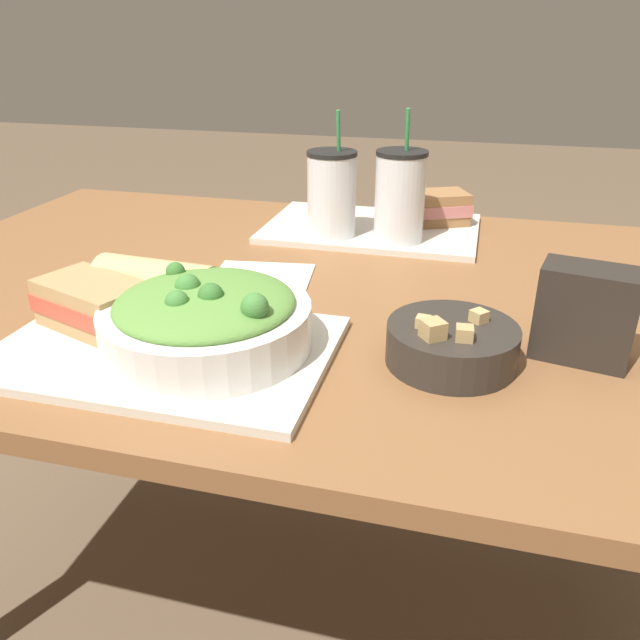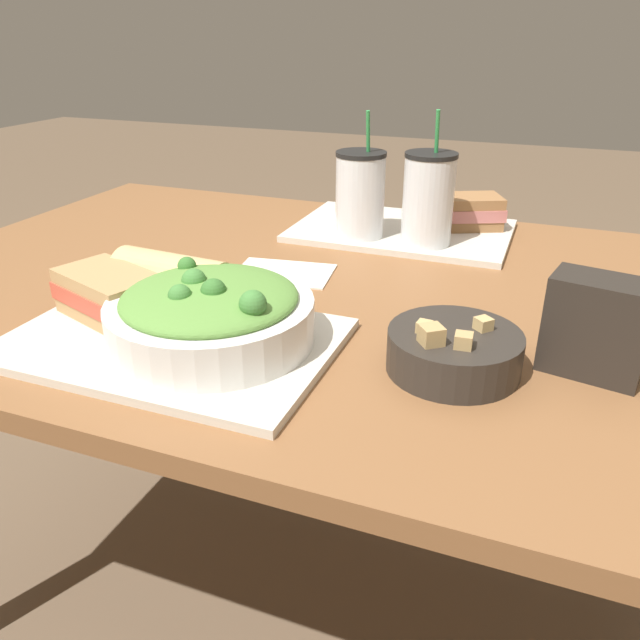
{
  "view_description": "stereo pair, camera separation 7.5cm",
  "coord_description": "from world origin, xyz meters",
  "px_view_note": "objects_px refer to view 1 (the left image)",
  "views": [
    {
      "loc": [
        0.26,
        -0.91,
        1.12
      ],
      "look_at": [
        0.09,
        -0.25,
        0.8
      ],
      "focal_mm": 35.0,
      "sensor_mm": 36.0,
      "label": 1
    },
    {
      "loc": [
        0.34,
        -0.89,
        1.12
      ],
      "look_at": [
        0.09,
        -0.25,
        0.8
      ],
      "focal_mm": 35.0,
      "sensor_mm": 36.0,
      "label": 2
    }
  ],
  "objects_px": {
    "sandwich_near": "(94,304)",
    "drink_cup_dark": "(332,197)",
    "salad_bowl": "(206,318)",
    "baguette_near": "(158,285)",
    "chip_bag": "(585,314)",
    "drink_cup_red": "(400,199)",
    "napkin_folded": "(263,275)",
    "soup_bowl": "(452,343)",
    "sandwich_far": "(431,208)"
  },
  "relations": [
    {
      "from": "sandwich_far",
      "to": "drink_cup_red",
      "type": "relative_size",
      "value": 0.7
    },
    {
      "from": "salad_bowl",
      "to": "baguette_near",
      "type": "bearing_deg",
      "value": 142.14
    },
    {
      "from": "soup_bowl",
      "to": "drink_cup_dark",
      "type": "relative_size",
      "value": 0.69
    },
    {
      "from": "sandwich_near",
      "to": "drink_cup_dark",
      "type": "height_order",
      "value": "drink_cup_dark"
    },
    {
      "from": "salad_bowl",
      "to": "chip_bag",
      "type": "bearing_deg",
      "value": 13.98
    },
    {
      "from": "baguette_near",
      "to": "drink_cup_red",
      "type": "distance_m",
      "value": 0.5
    },
    {
      "from": "baguette_near",
      "to": "drink_cup_red",
      "type": "xyz_separation_m",
      "value": [
        0.29,
        0.4,
        0.04
      ]
    },
    {
      "from": "sandwich_near",
      "to": "drink_cup_dark",
      "type": "xyz_separation_m",
      "value": [
        0.21,
        0.47,
        0.04
      ]
    },
    {
      "from": "salad_bowl",
      "to": "baguette_near",
      "type": "height_order",
      "value": "salad_bowl"
    },
    {
      "from": "drink_cup_dark",
      "to": "chip_bag",
      "type": "relative_size",
      "value": 1.86
    },
    {
      "from": "sandwich_near",
      "to": "drink_cup_red",
      "type": "xyz_separation_m",
      "value": [
        0.34,
        0.47,
        0.05
      ]
    },
    {
      "from": "napkin_folded",
      "to": "baguette_near",
      "type": "bearing_deg",
      "value": -114.81
    },
    {
      "from": "baguette_near",
      "to": "sandwich_near",
      "type": "bearing_deg",
      "value": 144.67
    },
    {
      "from": "sandwich_far",
      "to": "drink_cup_dark",
      "type": "distance_m",
      "value": 0.22
    },
    {
      "from": "soup_bowl",
      "to": "baguette_near",
      "type": "relative_size",
      "value": 0.9
    },
    {
      "from": "drink_cup_dark",
      "to": "drink_cup_red",
      "type": "xyz_separation_m",
      "value": [
        0.13,
        -0.0,
        0.0
      ]
    },
    {
      "from": "drink_cup_dark",
      "to": "napkin_folded",
      "type": "relative_size",
      "value": 1.32
    },
    {
      "from": "drink_cup_dark",
      "to": "napkin_folded",
      "type": "bearing_deg",
      "value": -107.45
    },
    {
      "from": "baguette_near",
      "to": "soup_bowl",
      "type": "bearing_deg",
      "value": -90.39
    },
    {
      "from": "soup_bowl",
      "to": "salad_bowl",
      "type": "bearing_deg",
      "value": -169.27
    },
    {
      "from": "drink_cup_dark",
      "to": "napkin_folded",
      "type": "distance_m",
      "value": 0.24
    },
    {
      "from": "chip_bag",
      "to": "napkin_folded",
      "type": "distance_m",
      "value": 0.51
    },
    {
      "from": "sandwich_far",
      "to": "sandwich_near",
      "type": "bearing_deg",
      "value": -148.01
    },
    {
      "from": "chip_bag",
      "to": "napkin_folded",
      "type": "height_order",
      "value": "chip_bag"
    },
    {
      "from": "sandwich_far",
      "to": "drink_cup_dark",
      "type": "bearing_deg",
      "value": -169.25
    },
    {
      "from": "drink_cup_red",
      "to": "napkin_folded",
      "type": "bearing_deg",
      "value": -132.87
    },
    {
      "from": "baguette_near",
      "to": "drink_cup_dark",
      "type": "height_order",
      "value": "drink_cup_dark"
    },
    {
      "from": "soup_bowl",
      "to": "sandwich_far",
      "type": "xyz_separation_m",
      "value": [
        -0.08,
        0.56,
        0.02
      ]
    },
    {
      "from": "drink_cup_red",
      "to": "sandwich_far",
      "type": "bearing_deg",
      "value": 69.1
    },
    {
      "from": "salad_bowl",
      "to": "sandwich_near",
      "type": "relative_size",
      "value": 1.5
    },
    {
      "from": "sandwich_near",
      "to": "napkin_folded",
      "type": "xyz_separation_m",
      "value": [
        0.15,
        0.26,
        -0.04
      ]
    },
    {
      "from": "baguette_near",
      "to": "drink_cup_dark",
      "type": "xyz_separation_m",
      "value": [
        0.16,
        0.4,
        0.04
      ]
    },
    {
      "from": "soup_bowl",
      "to": "sandwich_far",
      "type": "height_order",
      "value": "sandwich_far"
    },
    {
      "from": "sandwich_far",
      "to": "napkin_folded",
      "type": "distance_m",
      "value": 0.42
    },
    {
      "from": "soup_bowl",
      "to": "drink_cup_dark",
      "type": "distance_m",
      "value": 0.51
    },
    {
      "from": "salad_bowl",
      "to": "drink_cup_red",
      "type": "height_order",
      "value": "drink_cup_red"
    },
    {
      "from": "salad_bowl",
      "to": "baguette_near",
      "type": "relative_size",
      "value": 1.47
    },
    {
      "from": "napkin_folded",
      "to": "chip_bag",
      "type": "bearing_deg",
      "value": -19.17
    },
    {
      "from": "chip_bag",
      "to": "napkin_folded",
      "type": "xyz_separation_m",
      "value": [
        -0.48,
        0.17,
        -0.06
      ]
    },
    {
      "from": "baguette_near",
      "to": "drink_cup_dark",
      "type": "distance_m",
      "value": 0.43
    },
    {
      "from": "sandwich_far",
      "to": "drink_cup_dark",
      "type": "xyz_separation_m",
      "value": [
        -0.18,
        -0.13,
        0.04
      ]
    },
    {
      "from": "soup_bowl",
      "to": "napkin_folded",
      "type": "bearing_deg",
      "value": 145.49
    },
    {
      "from": "soup_bowl",
      "to": "baguette_near",
      "type": "xyz_separation_m",
      "value": [
        -0.42,
        0.03,
        0.02
      ]
    },
    {
      "from": "chip_bag",
      "to": "baguette_near",
      "type": "bearing_deg",
      "value": -165.65
    },
    {
      "from": "salad_bowl",
      "to": "chip_bag",
      "type": "xyz_separation_m",
      "value": [
        0.46,
        0.11,
        0.01
      ]
    },
    {
      "from": "baguette_near",
      "to": "drink_cup_red",
      "type": "relative_size",
      "value": 0.75
    },
    {
      "from": "baguette_near",
      "to": "drink_cup_dark",
      "type": "relative_size",
      "value": 0.77
    },
    {
      "from": "drink_cup_dark",
      "to": "sandwich_far",
      "type": "bearing_deg",
      "value": 35.72
    },
    {
      "from": "sandwich_far",
      "to": "drink_cup_dark",
      "type": "height_order",
      "value": "drink_cup_dark"
    },
    {
      "from": "salad_bowl",
      "to": "napkin_folded",
      "type": "relative_size",
      "value": 1.49
    }
  ]
}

